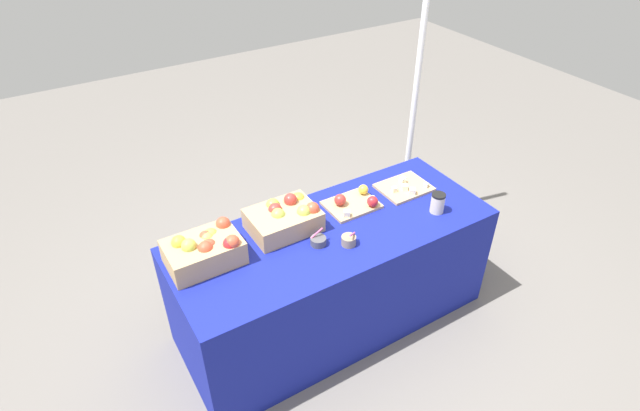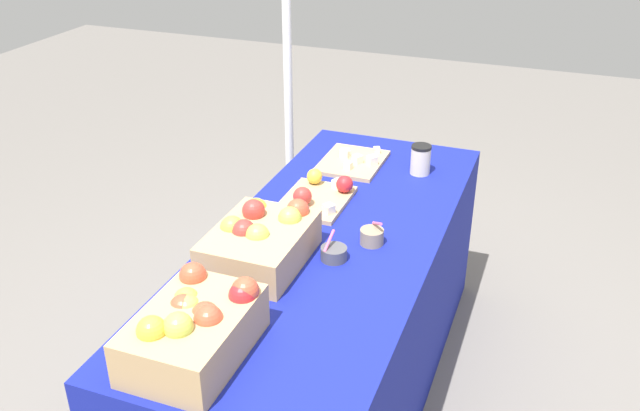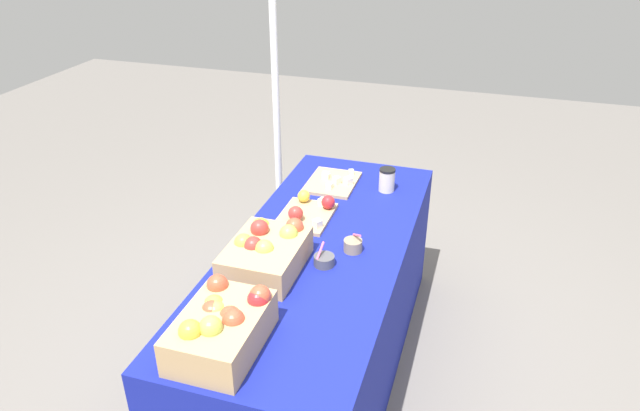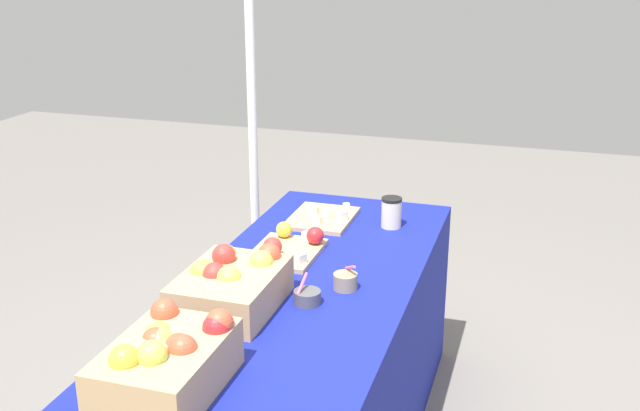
{
  "view_description": "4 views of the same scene",
  "coord_description": "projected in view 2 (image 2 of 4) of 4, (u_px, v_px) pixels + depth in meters",
  "views": [
    {
      "loc": [
        -1.27,
        -1.94,
        2.58
      ],
      "look_at": [
        -0.11,
        -0.04,
        0.98
      ],
      "focal_mm": 28.85,
      "sensor_mm": 36.0,
      "label": 1
    },
    {
      "loc": [
        -1.98,
        -0.71,
        1.96
      ],
      "look_at": [
        -0.14,
        -0.02,
        0.93
      ],
      "focal_mm": 38.71,
      "sensor_mm": 36.0,
      "label": 2
    },
    {
      "loc": [
        -2.1,
        -0.66,
        2.13
      ],
      "look_at": [
        -0.07,
        -0.03,
        0.98
      ],
      "focal_mm": 32.68,
      "sensor_mm": 36.0,
      "label": 3
    },
    {
      "loc": [
        -2.24,
        -0.76,
        1.84
      ],
      "look_at": [
        0.08,
        -0.04,
        1.0
      ],
      "focal_mm": 42.41,
      "sensor_mm": 36.0,
      "label": 4
    }
  ],
  "objects": [
    {
      "name": "ground_plane",
      "position": [
        328.0,
        394.0,
        2.78
      ],
      "size": [
        10.0,
        10.0,
        0.0
      ],
      "primitive_type": "plane",
      "color": "slate"
    },
    {
      "name": "table",
      "position": [
        329.0,
        320.0,
        2.61
      ],
      "size": [
        1.9,
        0.76,
        0.74
      ],
      "primitive_type": "cube",
      "color": "navy",
      "rests_on": "ground_plane"
    },
    {
      "name": "apple_crate_left",
      "position": [
        195.0,
        327.0,
        1.84
      ],
      "size": [
        0.39,
        0.27,
        0.19
      ],
      "color": "tan",
      "rests_on": "table"
    },
    {
      "name": "apple_crate_middle",
      "position": [
        261.0,
        240.0,
        2.26
      ],
      "size": [
        0.39,
        0.29,
        0.18
      ],
      "color": "tan",
      "rests_on": "table"
    },
    {
      "name": "cutting_board_front",
      "position": [
        353.0,
        161.0,
        2.97
      ],
      "size": [
        0.32,
        0.25,
        0.06
      ],
      "color": "tan",
      "rests_on": "table"
    },
    {
      "name": "cutting_board_back",
      "position": [
        318.0,
        195.0,
        2.66
      ],
      "size": [
        0.31,
        0.24,
        0.09
      ],
      "color": "tan",
      "rests_on": "table"
    },
    {
      "name": "sample_bowl_near",
      "position": [
        334.0,
        253.0,
        2.29
      ],
      "size": [
        0.09,
        0.09,
        0.09
      ],
      "color": "#4C4C51",
      "rests_on": "table"
    },
    {
      "name": "sample_bowl_mid",
      "position": [
        372.0,
        236.0,
        2.38
      ],
      "size": [
        0.09,
        0.08,
        0.1
      ],
      "color": "gray",
      "rests_on": "table"
    },
    {
      "name": "coffee_cup",
      "position": [
        421.0,
        160.0,
        2.87
      ],
      "size": [
        0.08,
        0.08,
        0.13
      ],
      "color": "beige",
      "rests_on": "table"
    },
    {
      "name": "tent_pole",
      "position": [
        287.0,
        58.0,
        3.38
      ],
      "size": [
        0.04,
        0.04,
        2.07
      ],
      "primitive_type": "cylinder",
      "color": "white",
      "rests_on": "ground_plane"
    }
  ]
}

